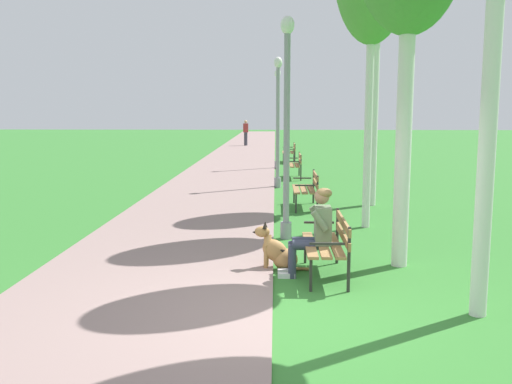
% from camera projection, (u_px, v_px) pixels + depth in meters
% --- Properties ---
extents(ground_plane, '(120.00, 120.00, 0.00)m').
position_uv_depth(ground_plane, '(285.00, 315.00, 6.50)').
color(ground_plane, '#33752D').
extents(paved_path, '(3.39, 60.00, 0.04)m').
position_uv_depth(paved_path, '(243.00, 153.00, 30.30)').
color(paved_path, gray).
rests_on(paved_path, ground).
extents(park_bench_near, '(0.55, 1.50, 0.85)m').
position_uv_depth(park_bench_near, '(330.00, 241.00, 7.94)').
color(park_bench_near, olive).
rests_on(park_bench_near, ground).
extents(park_bench_mid, '(0.55, 1.50, 0.85)m').
position_uv_depth(park_bench_mid, '(308.00, 187.00, 13.51)').
color(park_bench_mid, olive).
rests_on(park_bench_mid, ground).
extents(park_bench_far, '(0.55, 1.50, 0.85)m').
position_uv_depth(park_bench_far, '(295.00, 163.00, 19.36)').
color(park_bench_far, olive).
rests_on(park_bench_far, ground).
extents(park_bench_furthest, '(0.55, 1.50, 0.85)m').
position_uv_depth(park_bench_furthest, '(290.00, 151.00, 25.16)').
color(park_bench_furthest, olive).
rests_on(park_bench_furthest, ground).
extents(person_seated_on_near_bench, '(0.74, 0.49, 1.25)m').
position_uv_depth(person_seated_on_near_bench, '(315.00, 229.00, 7.92)').
color(person_seated_on_near_bench, '#33384C').
rests_on(person_seated_on_near_bench, ground).
extents(dog_shepherd, '(0.83, 0.31, 0.71)m').
position_uv_depth(dog_shepherd, '(278.00, 252.00, 8.30)').
color(dog_shepherd, '#B27F47').
rests_on(dog_shepherd, ground).
extents(lamp_post_near, '(0.24, 0.24, 3.91)m').
position_uv_depth(lamp_post_near, '(287.00, 126.00, 10.07)').
color(lamp_post_near, gray).
rests_on(lamp_post_near, ground).
extents(lamp_post_mid, '(0.24, 0.24, 3.83)m').
position_uv_depth(lamp_post_mid, '(278.00, 121.00, 16.80)').
color(lamp_post_mid, gray).
rests_on(lamp_post_mid, ground).
extents(lamp_post_far, '(0.24, 0.24, 3.87)m').
position_uv_depth(lamp_post_far, '(277.00, 118.00, 22.30)').
color(lamp_post_far, gray).
rests_on(lamp_post_far, ground).
extents(pedestrian_distant, '(0.32, 0.22, 1.65)m').
position_uv_depth(pedestrian_distant, '(246.00, 133.00, 36.43)').
color(pedestrian_distant, '#383842').
rests_on(pedestrian_distant, ground).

